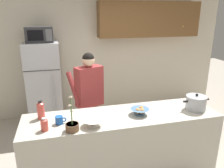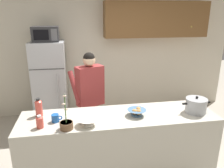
{
  "view_description": "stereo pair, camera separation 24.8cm",
  "coord_description": "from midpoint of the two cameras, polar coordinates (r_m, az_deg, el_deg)",
  "views": [
    {
      "loc": [
        -0.76,
        -2.46,
        2.17
      ],
      "look_at": [
        0.0,
        0.55,
        1.17
      ],
      "focal_mm": 35.25,
      "sensor_mm": 36.0,
      "label": 1
    },
    {
      "loc": [
        -0.52,
        -2.51,
        2.17
      ],
      "look_at": [
        0.0,
        0.55,
        1.17
      ],
      "focal_mm": 35.25,
      "sensor_mm": 36.0,
      "label": 2
    }
  ],
  "objects": [
    {
      "name": "coffee_mug",
      "position": [
        2.73,
        -16.07,
        -9.03
      ],
      "size": [
        0.13,
        0.09,
        0.1
      ],
      "color": "#1E59B2",
      "rests_on": "kitchen_island"
    },
    {
      "name": "microwave",
      "position": [
        4.35,
        -19.88,
        11.98
      ],
      "size": [
        0.48,
        0.37,
        0.28
      ],
      "color": "#2D2D30",
      "rests_on": "refrigerator"
    },
    {
      "name": "empty_bowl",
      "position": [
        2.6,
        -7.68,
        -9.88
      ],
      "size": [
        0.24,
        0.24,
        0.08
      ],
      "color": "white",
      "rests_on": "kitchen_island"
    },
    {
      "name": "potted_orchid",
      "position": [
        2.54,
        -13.1,
        -10.57
      ],
      "size": [
        0.15,
        0.15,
        0.41
      ],
      "color": "brown",
      "rests_on": "kitchen_island"
    },
    {
      "name": "kitchen_island",
      "position": [
        3.08,
        0.21,
        -15.82
      ],
      "size": [
        2.52,
        0.68,
        0.92
      ],
      "primitive_type": "cube",
      "color": "#BCB7A8",
      "rests_on": "ground"
    },
    {
      "name": "refrigerator",
      "position": [
        4.56,
        -18.58,
        -0.2
      ],
      "size": [
        0.64,
        0.68,
        1.66
      ],
      "color": "#B7BABF",
      "rests_on": "ground"
    },
    {
      "name": "bread_bowl",
      "position": [
        2.86,
        4.77,
        -7.02
      ],
      "size": [
        0.24,
        0.24,
        0.1
      ],
      "color": "#4C7299",
      "rests_on": "kitchen_island"
    },
    {
      "name": "bottle_mid_counter",
      "position": [
        2.9,
        -20.37,
        -6.35
      ],
      "size": [
        0.09,
        0.09,
        0.24
      ],
      "color": "#D84C3F",
      "rests_on": "kitchen_island"
    },
    {
      "name": "bottle_near_edge",
      "position": [
        2.62,
        -19.8,
        -9.87
      ],
      "size": [
        0.08,
        0.08,
        0.15
      ],
      "color": "#D84C3F",
      "rests_on": "kitchen_island"
    },
    {
      "name": "back_wall_unit",
      "position": [
        4.87,
        -3.3,
        9.54
      ],
      "size": [
        6.0,
        0.48,
        2.6
      ],
      "color": "beige",
      "rests_on": "ground"
    },
    {
      "name": "person_near_pot",
      "position": [
        3.44,
        -8.03,
        -2.08
      ],
      "size": [
        0.6,
        0.55,
        1.62
      ],
      "color": "#726656",
      "rests_on": "ground"
    },
    {
      "name": "cooking_pot",
      "position": [
        3.14,
        18.85,
        -4.66
      ],
      "size": [
        0.39,
        0.28,
        0.23
      ],
      "color": "#ADAFB5",
      "rests_on": "kitchen_island"
    }
  ]
}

